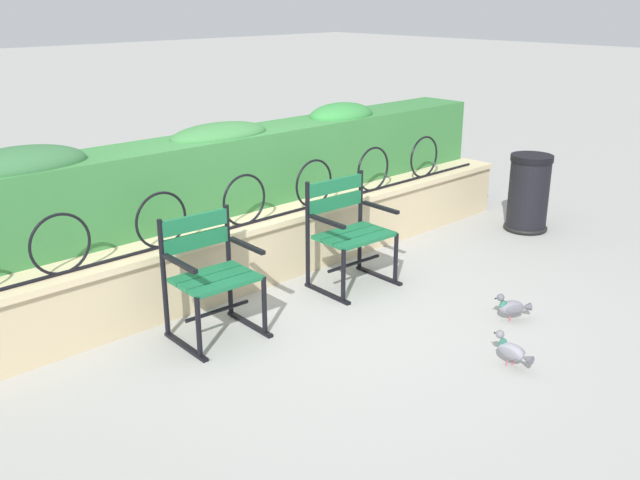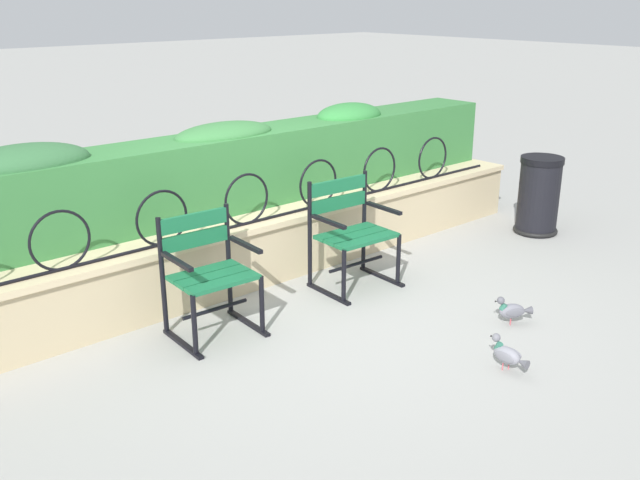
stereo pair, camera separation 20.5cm
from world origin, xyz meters
The scene contains 9 objects.
ground_plane centered at (0.00, 0.00, 0.00)m, with size 60.00×60.00×0.00m, color #9E9E99.
stone_wall centered at (0.00, 0.83, 0.28)m, with size 6.25×0.41×0.54m.
iron_arch_fence centered at (-0.16, 0.76, 0.73)m, with size 5.73×0.02×0.42m.
hedge_row centered at (-0.04, 1.27, 0.90)m, with size 6.12×0.54×0.77m.
park_chair_left centered at (-0.86, 0.29, 0.46)m, with size 0.60×0.55×0.86m.
park_chair_right centered at (0.50, 0.27, 0.47)m, with size 0.65×0.55×0.89m.
pigeon_near_chairs centered at (0.26, -1.44, 0.11)m, with size 0.11×0.29×0.22m.
pigeon_far_side centered at (0.86, -1.07, 0.11)m, with size 0.26×0.20×0.22m.
trash_bin centered at (2.84, 0.00, 0.37)m, with size 0.44×0.44×0.78m.
Camera 2 is at (-3.28, -3.66, 2.28)m, focal length 39.60 mm.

